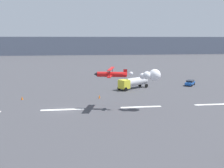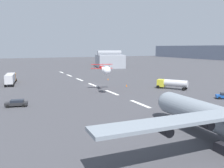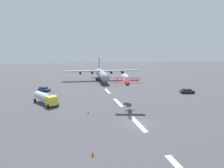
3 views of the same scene
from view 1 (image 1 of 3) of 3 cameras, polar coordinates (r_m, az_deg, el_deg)
ground_plane at (r=51.61m, az=-10.40°, el=-5.33°), size 440.00×440.00×0.00m
runway_stripe_3 at (r=51.61m, az=-10.40°, el=-5.32°), size 8.00×0.90×0.01m
runway_stripe_4 at (r=53.03m, az=6.11°, el=-4.82°), size 8.00×0.90×0.01m
runway_stripe_5 at (r=58.41m, az=20.63°, el=-4.04°), size 8.00×0.90×0.01m
mountain_ridge_distant at (r=224.51m, az=-8.47°, el=7.96°), size 396.00×16.00×14.36m
stunt_biplane_red at (r=49.85m, az=5.69°, el=1.93°), size 12.16×6.44×2.21m
fuel_tanker_truck at (r=71.43m, az=4.47°, el=0.37°), size 8.94×7.17×2.90m
airport_staff_sedan at (r=79.55m, az=16.11°, el=0.29°), size 4.15×4.62×1.52m
traffic_cone_near at (r=61.99m, az=-18.41°, el=-2.80°), size 0.44×0.44×0.75m
traffic_cone_far at (r=60.20m, az=-2.68°, el=-2.67°), size 0.44×0.44×0.75m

